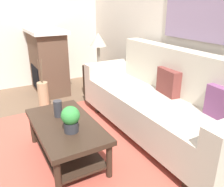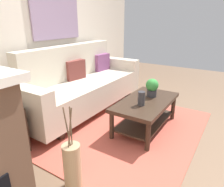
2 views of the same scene
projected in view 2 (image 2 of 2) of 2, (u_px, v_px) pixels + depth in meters
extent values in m
plane|color=brown|center=(159.00, 139.00, 2.69)|extent=(9.08, 9.08, 0.00)
cube|color=beige|center=(43.00, 28.00, 3.24)|extent=(5.08, 0.10, 2.70)
cube|color=#B24C3D|center=(125.00, 129.00, 2.94)|extent=(2.39, 1.92, 0.01)
cube|color=beige|center=(85.00, 92.00, 3.48)|extent=(2.04, 0.84, 0.40)
cube|color=beige|center=(69.00, 62.00, 3.48)|extent=(2.04, 0.20, 0.56)
cube|color=beige|center=(27.00, 110.00, 2.56)|extent=(0.20, 0.84, 0.60)
cube|color=beige|center=(119.00, 73.00, 4.33)|extent=(0.20, 0.84, 0.60)
cube|color=#332319|center=(43.00, 128.00, 2.84)|extent=(0.08, 0.74, 0.12)
cube|color=#332319|center=(114.00, 91.00, 4.30)|extent=(0.08, 0.74, 0.12)
cube|color=brown|center=(75.00, 70.00, 3.45)|extent=(0.37, 0.17, 0.32)
cube|color=#7A4270|center=(102.00, 62.00, 4.07)|extent=(0.37, 0.15, 0.32)
cube|color=#332319|center=(146.00, 102.00, 2.83)|extent=(1.10, 0.60, 0.05)
cube|color=#332319|center=(145.00, 121.00, 2.93)|extent=(0.98, 0.50, 0.02)
cylinder|color=#332319|center=(148.00, 137.00, 2.39)|extent=(0.06, 0.06, 0.38)
cylinder|color=#332319|center=(173.00, 108.00, 3.17)|extent=(0.06, 0.06, 0.38)
cylinder|color=#332319|center=(112.00, 126.00, 2.64)|extent=(0.06, 0.06, 0.38)
cylinder|color=#332319|center=(143.00, 102.00, 3.42)|extent=(0.06, 0.06, 0.38)
cylinder|color=#2D2D33|center=(141.00, 98.00, 2.64)|extent=(0.09, 0.09, 0.18)
cylinder|color=#2D2D33|center=(152.00, 93.00, 2.96)|extent=(0.14, 0.14, 0.10)
sphere|color=#34893B|center=(152.00, 85.00, 2.91)|extent=(0.18, 0.18, 0.18)
cylinder|color=tan|center=(72.00, 167.00, 1.85)|extent=(0.16, 0.16, 0.45)
cylinder|color=brown|center=(71.00, 126.00, 1.73)|extent=(0.02, 0.02, 0.36)
cylinder|color=brown|center=(67.00, 127.00, 1.71)|extent=(0.03, 0.04, 0.36)
cylinder|color=brown|center=(70.00, 128.00, 1.70)|extent=(0.05, 0.04, 0.36)
cube|color=gray|center=(56.00, 13.00, 3.32)|extent=(0.99, 0.03, 0.82)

